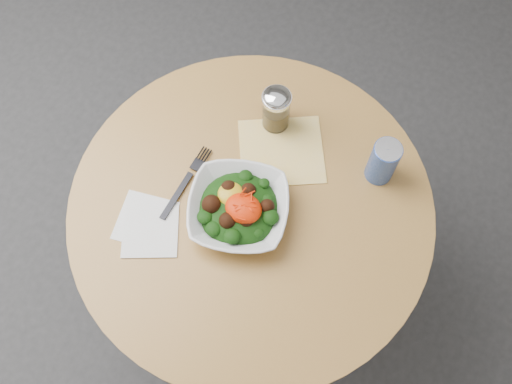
# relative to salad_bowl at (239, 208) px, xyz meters

# --- Properties ---
(ground) EXTENTS (6.00, 6.00, 0.00)m
(ground) POSITION_rel_salad_bowl_xyz_m (0.02, 0.03, -0.78)
(ground) COLOR #2C2C2E
(ground) RESTS_ON ground
(table) EXTENTS (0.90, 0.90, 0.75)m
(table) POSITION_rel_salad_bowl_xyz_m (0.02, 0.03, -0.23)
(table) COLOR black
(table) RESTS_ON ground
(cloth_napkin) EXTENTS (0.28, 0.27, 0.00)m
(cloth_napkin) POSITION_rel_salad_bowl_xyz_m (0.02, 0.20, -0.03)
(cloth_napkin) COLOR #E6A30C
(cloth_napkin) RESTS_ON table
(paper_napkins) EXTENTS (0.19, 0.19, 0.00)m
(paper_napkins) POSITION_rel_salad_bowl_xyz_m (-0.18, -0.12, -0.03)
(paper_napkins) COLOR white
(paper_napkins) RESTS_ON table
(salad_bowl) EXTENTS (0.30, 0.30, 0.09)m
(salad_bowl) POSITION_rel_salad_bowl_xyz_m (0.00, 0.00, 0.00)
(salad_bowl) COLOR silver
(salad_bowl) RESTS_ON table
(fork) EXTENTS (0.03, 0.22, 0.00)m
(fork) POSITION_rel_salad_bowl_xyz_m (-0.15, 0.02, -0.03)
(fork) COLOR black
(fork) RESTS_ON table
(spice_shaker) EXTENTS (0.07, 0.07, 0.13)m
(spice_shaker) POSITION_rel_salad_bowl_xyz_m (-0.02, 0.27, 0.03)
(spice_shaker) COLOR silver
(spice_shaker) RESTS_ON table
(beverage_can) EXTENTS (0.07, 0.07, 0.13)m
(beverage_can) POSITION_rel_salad_bowl_xyz_m (0.27, 0.25, 0.03)
(beverage_can) COLOR #0D2A94
(beverage_can) RESTS_ON table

